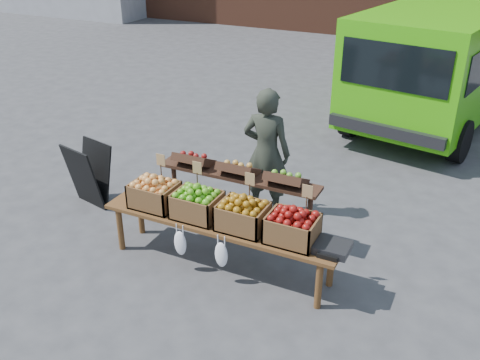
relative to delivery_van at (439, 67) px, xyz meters
The scene contains 11 objects.
ground 6.14m from the delivery_van, 103.24° to the right, with size 80.00×80.00×0.00m, color #3F3F42.
delivery_van is the anchor object (origin of this frame).
vendor 4.69m from the delivery_van, 108.05° to the right, with size 0.62×0.40×1.69m, color #292E24.
chalkboard_sign 6.44m from the delivery_van, 124.65° to the right, with size 0.58×0.32×0.87m, color black, non-canonical shape.
back_table 5.32m from the delivery_van, 106.95° to the right, with size 2.10×0.44×1.04m, color #351E14, non-canonical shape.
display_bench 6.00m from the delivery_van, 103.73° to the right, with size 2.70×0.56×0.57m, color #553418, non-canonical shape.
crate_golden_apples 6.21m from the delivery_van, 111.16° to the right, with size 0.50×0.40×0.28m, color gold, non-canonical shape.
crate_russet_pears 6.04m from the delivery_van, 106.27° to the right, with size 0.50×0.40×0.28m, color #369613, non-canonical shape.
crate_red_apples 5.91m from the delivery_van, 101.14° to the right, with size 0.50×0.40×0.28m, color #A56C15, non-canonical shape.
crate_green_apples 5.82m from the delivery_van, 95.81° to the right, with size 0.50×0.40×0.28m, color maroon, non-canonical shape.
weighing_scale 5.80m from the delivery_van, 91.62° to the right, with size 0.34×0.30×0.08m, color black.
Camera 1 is at (2.33, -4.23, 3.53)m, focal length 40.00 mm.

